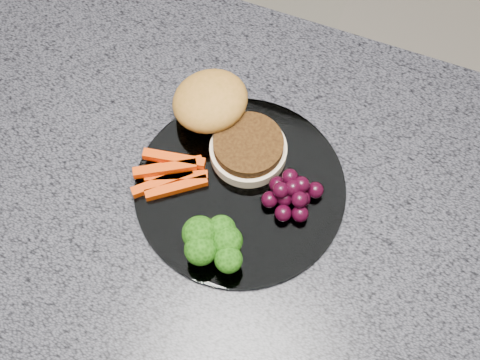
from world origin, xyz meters
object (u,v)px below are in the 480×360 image
grape_bunch (292,194)px  burger (224,119)px  plate (240,188)px  island_cabinet (198,292)px

grape_bunch → burger: bearing=150.7°
burger → plate: bearing=-38.8°
plate → grape_bunch: (0.06, 0.01, 0.02)m
island_cabinet → plate: size_ratio=4.62×
grape_bunch → island_cabinet: bearing=-169.7°
grape_bunch → plate: bearing=-173.9°
burger → grape_bunch: (0.11, -0.06, -0.01)m
island_cabinet → plate: 0.48m
island_cabinet → plate: (0.08, 0.02, 0.47)m
plate → grape_bunch: grape_bunch is taller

